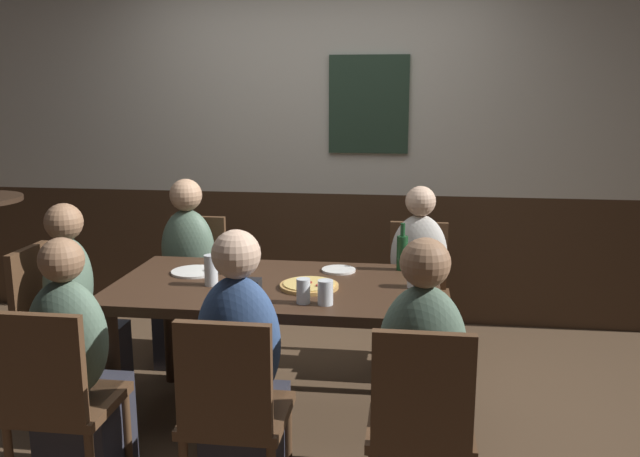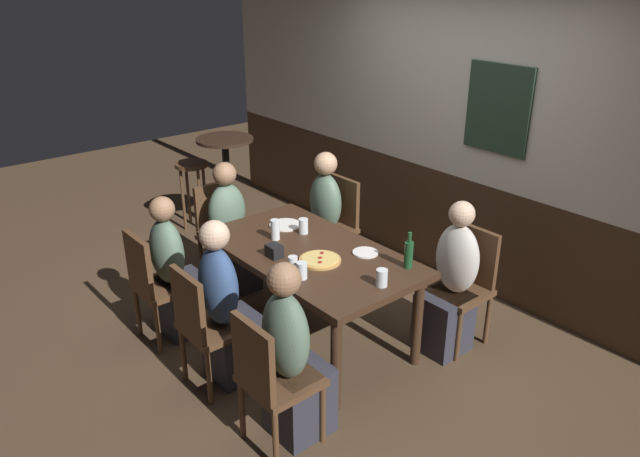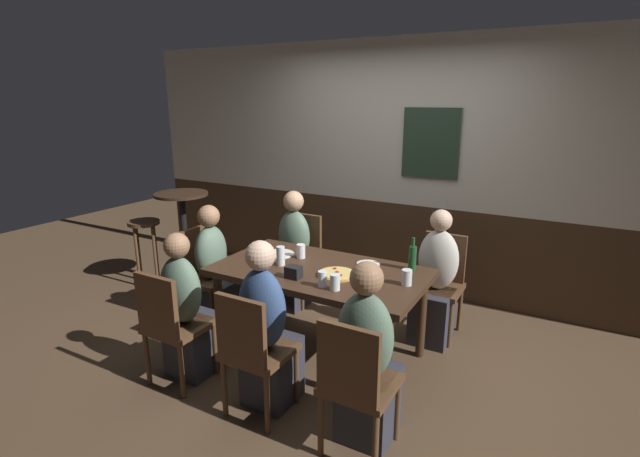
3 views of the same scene
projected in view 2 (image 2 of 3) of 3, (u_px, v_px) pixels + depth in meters
The scene contains 27 objects.
ground_plane at pixel (311, 338), 4.61m from camera, with size 12.00×12.00×0.00m, color #4C3826.
wall_back at pixel (463, 135), 5.05m from camera, with size 6.40×0.13×2.60m.
dining_table at pixel (310, 261), 4.34m from camera, with size 1.63×0.91×0.74m.
chair_right_near at pixel (270, 376), 3.39m from camera, with size 0.40×0.40×0.88m.
chair_mid_near at pixel (205, 322), 3.90m from camera, with size 0.40×0.40×0.88m.
chair_left_far at pixel (335, 221), 5.42m from camera, with size 0.40×0.40×0.88m.
chair_right_far at pixel (465, 280), 4.41m from camera, with size 0.40×0.40×0.88m.
chair_left_near at pixel (155, 281), 4.40m from camera, with size 0.40×0.40×0.88m.
chair_head_west at pixel (221, 228), 5.27m from camera, with size 0.40×0.40×0.88m.
person_right_near at pixel (293, 365), 3.49m from camera, with size 0.34×0.37×1.17m.
person_mid_near at pixel (227, 314), 3.99m from camera, with size 0.34×0.37×1.17m.
person_left_far at pixel (321, 226), 5.33m from camera, with size 0.34×0.37×1.16m.
person_right_far at pixel (450, 290), 4.33m from camera, with size 0.34×0.37×1.14m.
person_left_near at pixel (176, 277), 4.51m from camera, with size 0.34×0.37×1.12m.
person_head_west at pixel (231, 237), 5.17m from camera, with size 0.37×0.34×1.12m.
pizza at pixel (320, 260), 4.15m from camera, with size 0.29×0.29×0.03m.
tumbler_short at pixel (302, 272), 3.91m from camera, with size 0.07×0.07×0.11m.
beer_glass_half at pixel (275, 231), 4.46m from camera, with size 0.07×0.07×0.15m.
pint_glass_pale at pixel (293, 265), 3.99m from camera, with size 0.06×0.06×0.12m.
beer_glass_tall at pixel (382, 279), 3.82m from camera, with size 0.07×0.07×0.11m.
highball_clear at pixel (303, 227), 4.57m from camera, with size 0.07×0.07×0.12m.
beer_bottle_green at pixel (409, 254), 4.03m from camera, with size 0.06×0.06×0.26m.
plate_white_large at pixel (285, 225), 4.72m from camera, with size 0.25×0.25×0.01m, color white.
plate_white_small at pixel (365, 253), 4.26m from camera, with size 0.18×0.18×0.01m, color white.
condiment_caddy at pixel (274, 251), 4.20m from camera, with size 0.11×0.09×0.09m, color black.
side_bar_table at pixel (227, 180), 6.08m from camera, with size 0.56×0.56×1.05m.
bar_stool at pixel (192, 177), 6.33m from camera, with size 0.34×0.34×0.72m.
Camera 2 is at (3.03, -2.43, 2.62)m, focal length 33.98 mm.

